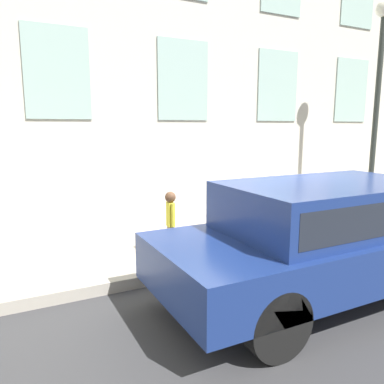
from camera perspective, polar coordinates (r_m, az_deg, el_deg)
ground_plane at (r=6.65m, az=7.91°, el=-11.31°), size 80.00×80.00×0.00m
sidewalk at (r=7.58m, az=2.68°, el=-7.82°), size 2.42×60.00×0.18m
building_facade at (r=8.67m, az=-1.88°, el=23.48°), size 0.33×40.00×8.86m
fire_hydrant at (r=6.60m, az=3.17°, el=-5.96°), size 0.30×0.42×0.81m
person at (r=6.35m, az=-3.28°, el=-4.03°), size 0.28×0.18×1.15m
parked_truck_navy_near at (r=5.55m, az=19.56°, el=-5.61°), size 1.98×4.74×1.65m
street_lamp at (r=9.68m, az=26.50°, el=14.08°), size 0.36×0.36×4.92m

